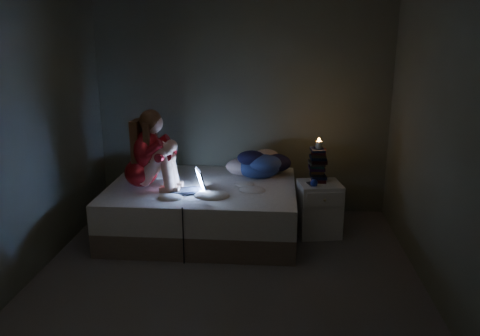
# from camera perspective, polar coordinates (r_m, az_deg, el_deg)

# --- Properties ---
(floor) EXTENTS (3.60, 3.80, 0.02)m
(floor) POSITION_cam_1_polar(r_m,az_deg,el_deg) (4.53, -1.69, -13.44)
(floor) COLOR #4E4B49
(floor) RESTS_ON ground
(wall_back) EXTENTS (3.60, 0.02, 2.60)m
(wall_back) POSITION_cam_1_polar(r_m,az_deg,el_deg) (5.92, 0.23, 7.10)
(wall_back) COLOR #4B4F40
(wall_back) RESTS_ON ground
(wall_front) EXTENTS (3.60, 0.02, 2.60)m
(wall_front) POSITION_cam_1_polar(r_m,az_deg,el_deg) (2.25, -7.30, -8.08)
(wall_front) COLOR #4B4F40
(wall_front) RESTS_ON ground
(wall_left) EXTENTS (0.02, 3.80, 2.60)m
(wall_left) POSITION_cam_1_polar(r_m,az_deg,el_deg) (4.61, -24.83, 3.08)
(wall_left) COLOR #4B4F40
(wall_left) RESTS_ON ground
(wall_right) EXTENTS (0.02, 3.80, 2.60)m
(wall_right) POSITION_cam_1_polar(r_m,az_deg,el_deg) (4.25, 23.23, 2.26)
(wall_right) COLOR #4B4F40
(wall_right) RESTS_ON ground
(bed) EXTENTS (2.06, 1.55, 0.57)m
(bed) POSITION_cam_1_polar(r_m,az_deg,el_deg) (5.44, -4.45, -4.84)
(bed) COLOR #B9B5AF
(bed) RESTS_ON ground
(pillow) EXTENTS (0.44, 0.32, 0.13)m
(pillow) POSITION_cam_1_polar(r_m,az_deg,el_deg) (5.78, -10.96, -0.20)
(pillow) COLOR silver
(pillow) RESTS_ON bed
(woman) EXTENTS (0.56, 0.38, 0.87)m
(woman) POSITION_cam_1_polar(r_m,az_deg,el_deg) (5.19, -11.91, 2.18)
(woman) COLOR #890102
(woman) RESTS_ON bed
(laptop) EXTENTS (0.43, 0.37, 0.26)m
(laptop) POSITION_cam_1_polar(r_m,az_deg,el_deg) (5.07, -6.42, -1.53)
(laptop) COLOR black
(laptop) RESTS_ON bed
(clothes_pile) EXTENTS (0.66, 0.58, 0.33)m
(clothes_pile) POSITION_cam_1_polar(r_m,az_deg,el_deg) (5.61, 2.18, 0.68)
(clothes_pile) COLOR navy
(clothes_pile) RESTS_ON bed
(nightstand) EXTENTS (0.52, 0.48, 0.61)m
(nightstand) POSITION_cam_1_polar(r_m,az_deg,el_deg) (5.43, 9.42, -4.84)
(nightstand) COLOR white
(nightstand) RESTS_ON ground
(book_stack) EXTENTS (0.19, 0.25, 0.38)m
(book_stack) POSITION_cam_1_polar(r_m,az_deg,el_deg) (5.36, 9.30, 0.44)
(book_stack) COLOR black
(book_stack) RESTS_ON nightstand
(candle) EXTENTS (0.07, 0.07, 0.08)m
(candle) POSITION_cam_1_polar(r_m,az_deg,el_deg) (5.30, 9.42, 2.83)
(candle) COLOR beige
(candle) RESTS_ON book_stack
(phone) EXTENTS (0.09, 0.15, 0.01)m
(phone) POSITION_cam_1_polar(r_m,az_deg,el_deg) (5.28, 8.47, -1.85)
(phone) COLOR black
(phone) RESTS_ON nightstand
(blue_orb) EXTENTS (0.08, 0.08, 0.08)m
(blue_orb) POSITION_cam_1_polar(r_m,az_deg,el_deg) (5.20, 8.62, -1.73)
(blue_orb) COLOR navy
(blue_orb) RESTS_ON nightstand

